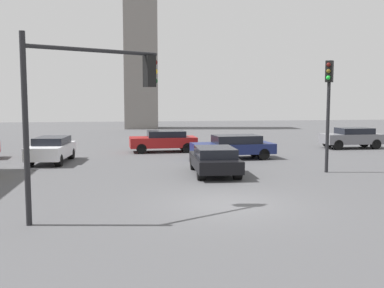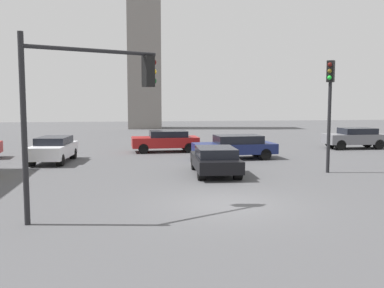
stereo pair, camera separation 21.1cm
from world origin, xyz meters
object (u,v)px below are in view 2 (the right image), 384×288
Objects in this scene: car_8 at (166,141)px; traffic_light_1 at (90,90)px; car_1 at (355,137)px; car_3 at (53,149)px; traffic_light_0 at (330,95)px; car_2 at (235,146)px; car_0 at (215,160)px.

traffic_light_1 is at bearing 75.46° from car_8.
traffic_light_1 is 23.21m from car_1.
car_1 is at bearing 107.69° from car_3.
traffic_light_0 is 6.93m from car_2.
car_1 is 20.31m from car_3.
car_1 is 0.85× the size of car_2.
car_3 is (-8.15, 5.10, 0.06)m from car_0.
car_2 is (-9.57, -4.10, -0.04)m from car_1.
car_0 is 9.28m from car_8.
traffic_light_1 is at bearing 54.47° from car_2.
traffic_light_0 is at bearing 3.01° from traffic_light_1.
car_8 is (3.38, 15.65, -3.02)m from traffic_light_1.
car_8 is (6.51, 4.03, -0.00)m from car_3.
car_0 is 1.00× the size of car_3.
car_1 reaches higher than car_8.
car_3 is at bearing 29.39° from car_8.
car_3 is (-10.30, -0.09, 0.01)m from car_2.
car_1 is (6.30, 9.47, -2.89)m from traffic_light_0.
car_3 is 7.66m from car_8.
car_3 is at bearing 60.13° from car_0.
car_8 reaches higher than car_0.
traffic_light_0 is at bearing -89.67° from car_0.
car_3 is (-13.57, 5.27, -2.92)m from traffic_light_0.
car_1 is at bearing -176.12° from traffic_light_0.
car_0 is 14.96m from car_1.
car_2 is at bearing -20.34° from car_0.
traffic_light_1 is 1.29× the size of car_1.
car_3 is at bearing -73.70° from traffic_light_0.
traffic_light_0 reaches higher than car_1.
car_2 is (-3.26, 5.36, -2.93)m from traffic_light_0.
traffic_light_0 reaches higher than car_8.
traffic_light_0 is 11.74m from car_1.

